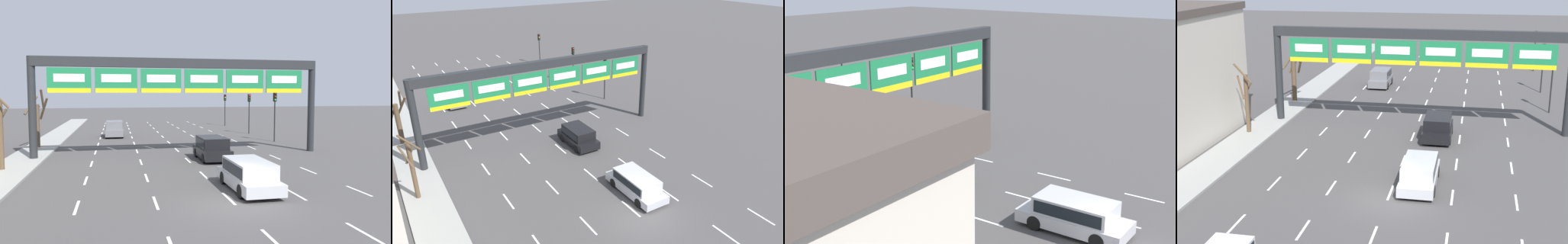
# 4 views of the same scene
# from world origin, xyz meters

# --- Properties ---
(ground_plane) EXTENTS (220.00, 220.00, 0.00)m
(ground_plane) POSITION_xyz_m (0.00, 0.00, 0.00)
(ground_plane) COLOR #474444
(lane_dashes) EXTENTS (13.32, 67.00, 0.01)m
(lane_dashes) POSITION_xyz_m (0.00, 13.50, 0.00)
(lane_dashes) COLOR white
(lane_dashes) RESTS_ON ground_plane
(sign_gantry) EXTENTS (21.94, 0.70, 7.36)m
(sign_gantry) POSITION_xyz_m (-0.00, 13.23, 5.87)
(sign_gantry) COLOR #232628
(sign_gantry) RESTS_ON ground_plane
(suv_silver) EXTENTS (1.96, 4.79, 1.49)m
(suv_silver) POSITION_xyz_m (1.42, 2.29, 0.84)
(suv_silver) COLOR #B7B7BC
(suv_silver) RESTS_ON ground_plane
(suv_grey) EXTENTS (1.90, 4.10, 1.74)m
(suv_grey) POSITION_xyz_m (-5.13, 26.76, 0.97)
(suv_grey) COLOR slate
(suv_grey) RESTS_ON ground_plane
(suv_black) EXTENTS (1.98, 4.24, 1.65)m
(suv_black) POSITION_xyz_m (1.75, 10.94, 0.92)
(suv_black) COLOR black
(suv_black) RESTS_ON ground_plane
(traffic_light_near_gantry) EXTENTS (0.30, 0.35, 4.57)m
(traffic_light_near_gantry) POSITION_xyz_m (10.57, 37.94, 3.26)
(traffic_light_near_gantry) COLOR black
(traffic_light_near_gantry) RESTS_ON ground_plane
(traffic_light_mid_block) EXTENTS (0.30, 0.35, 4.65)m
(traffic_light_mid_block) POSITION_xyz_m (10.31, 26.97, 3.32)
(traffic_light_mid_block) COLOR black
(traffic_light_mid_block) RESTS_ON ground_plane
(traffic_light_far_end) EXTENTS (0.30, 0.35, 4.85)m
(traffic_light_far_end) POSITION_xyz_m (10.26, 19.53, 3.45)
(traffic_light_far_end) COLOR black
(traffic_light_far_end) RESTS_ON ground_plane
(tree_bare_closest) EXTENTS (2.05, 1.62, 4.97)m
(tree_bare_closest) POSITION_xyz_m (-11.47, 19.03, 2.48)
(tree_bare_closest) COLOR brown
(tree_bare_closest) RESTS_ON sidewalk_left
(tree_bare_second) EXTENTS (1.37, 1.09, 5.11)m
(tree_bare_second) POSITION_xyz_m (-11.76, 9.42, 2.54)
(tree_bare_second) COLOR brown
(tree_bare_second) RESTS_ON sidewalk_left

